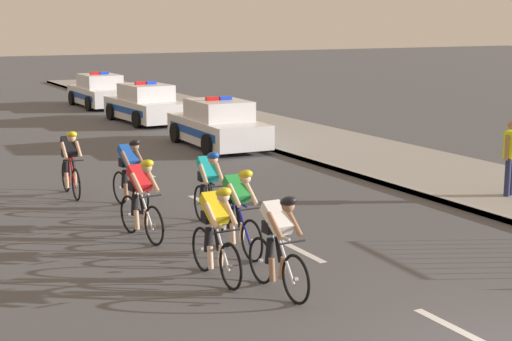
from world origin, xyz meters
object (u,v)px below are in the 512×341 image
(cyclist_third, at_px, (238,210))
(cyclist_sixth, at_px, (130,172))
(cyclist_fifth, at_px, (141,197))
(police_car_second, at_px, (145,105))
(cyclist_seventh, at_px, (70,162))
(cyclist_fourth, at_px, (209,188))
(cyclist_second, at_px, (216,231))
(police_car_third, at_px, (99,92))
(cyclist_lead, at_px, (279,242))
(spectator_closest, at_px, (511,153))
(police_car_nearest, at_px, (218,125))

(cyclist_third, xyz_separation_m, cyclist_sixth, (-0.55, 3.99, 0.00))
(cyclist_fifth, relative_size, police_car_second, 0.38)
(police_car_second, bearing_deg, cyclist_seventh, -117.40)
(cyclist_fourth, relative_size, cyclist_sixth, 1.00)
(cyclist_second, distance_m, police_car_third, 24.84)
(cyclist_second, bearing_deg, cyclist_seventh, 93.90)
(police_car_third, bearing_deg, cyclist_lead, -100.96)
(police_car_third, bearing_deg, spectator_closest, -83.53)
(cyclist_fifth, distance_m, cyclist_seventh, 4.10)
(cyclist_fifth, xyz_separation_m, police_car_nearest, (5.67, 8.85, -0.11))
(cyclist_fourth, bearing_deg, cyclist_second, -112.34)
(cyclist_lead, bearing_deg, police_car_third, 79.04)
(police_car_nearest, xyz_separation_m, spectator_closest, (2.54, -9.71, 0.40))
(cyclist_second, relative_size, cyclist_third, 1.00)
(cyclist_seventh, bearing_deg, cyclist_fifth, -86.87)
(police_car_second, bearing_deg, spectator_closest, -81.16)
(cyclist_fifth, bearing_deg, police_car_third, 75.25)
(cyclist_lead, distance_m, police_car_third, 25.66)
(cyclist_second, relative_size, cyclist_fifth, 1.00)
(cyclist_seventh, height_order, police_car_second, police_car_second)
(cyclist_lead, height_order, cyclist_fourth, same)
(cyclist_fourth, xyz_separation_m, spectator_closest, (6.78, -1.06, 0.30))
(cyclist_seventh, distance_m, police_car_third, 18.41)
(cyclist_second, relative_size, spectator_closest, 1.03)
(cyclist_lead, xyz_separation_m, cyclist_third, (0.34, 2.01, 0.00))
(cyclist_seventh, bearing_deg, cyclist_second, -86.10)
(cyclist_fourth, bearing_deg, cyclist_lead, -99.40)
(cyclist_second, height_order, cyclist_seventh, same)
(cyclist_fourth, height_order, spectator_closest, spectator_closest)
(cyclist_third, xyz_separation_m, police_car_nearest, (4.53, 10.50, -0.11))
(cyclist_fourth, bearing_deg, spectator_closest, -8.87)
(cyclist_seventh, distance_m, police_car_nearest, 7.57)
(cyclist_second, bearing_deg, spectator_closest, 13.00)
(spectator_closest, bearing_deg, cyclist_fourth, 171.13)
(cyclist_second, xyz_separation_m, spectator_closest, (7.97, 1.84, 0.30))
(cyclist_lead, relative_size, police_car_nearest, 0.39)
(cyclist_seventh, bearing_deg, cyclist_lead, -82.54)
(cyclist_second, bearing_deg, police_car_third, 77.37)
(cyclist_lead, bearing_deg, police_car_second, 75.69)
(cyclist_fourth, relative_size, cyclist_fifth, 1.00)
(cyclist_second, xyz_separation_m, cyclist_sixth, (0.34, 5.04, 0.00))
(cyclist_second, height_order, police_car_second, police_car_second)
(cyclist_lead, distance_m, police_car_nearest, 13.43)
(cyclist_third, relative_size, spectator_closest, 1.03)
(cyclist_fourth, bearing_deg, police_car_third, 78.76)
(cyclist_fifth, distance_m, spectator_closest, 8.26)
(cyclist_third, relative_size, cyclist_sixth, 1.00)
(cyclist_fifth, distance_m, cyclist_sixth, 2.40)
(cyclist_fifth, bearing_deg, cyclist_fourth, 7.73)
(spectator_closest, bearing_deg, cyclist_fifth, 173.99)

